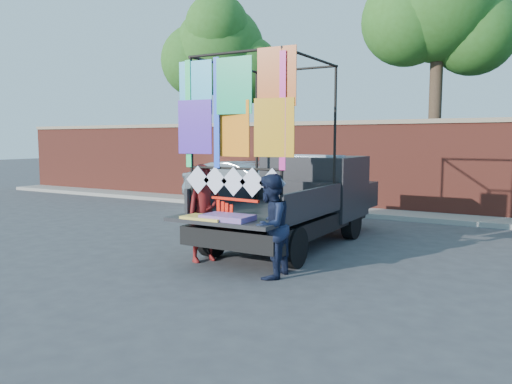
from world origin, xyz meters
The scene contains 10 objects.
ground centered at (0.00, 0.00, 0.00)m, with size 90.00×90.00×0.00m, color #38383A.
brick_wall centered at (0.00, 7.00, 1.33)m, with size 30.00×0.45×2.61m.
curb centered at (0.00, 6.30, 0.06)m, with size 30.00×1.20×0.12m, color gray.
tree_left centered at (-6.48, 8.12, 5.12)m, with size 4.20×3.30×7.05m.
tree_mid centered at (1.02, 8.12, 5.70)m, with size 4.20×3.30×7.73m.
pickup_truck centered at (-0.38, 2.24, 0.86)m, with size 2.16×5.42×3.41m.
sedan centered at (-3.95, 5.90, 0.70)m, with size 1.49×4.26×1.40m, color #AAAEB1.
woman centered at (-1.10, -0.24, 0.83)m, with size 0.60×0.40×1.65m, color maroon.
man centered at (0.36, -0.59, 0.78)m, with size 0.76×0.59×1.56m, color #141B32.
streamer_bundle centered at (-0.47, -0.43, 0.93)m, with size 0.94×0.17×0.65m.
Camera 1 is at (3.86, -7.00, 2.06)m, focal length 35.00 mm.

